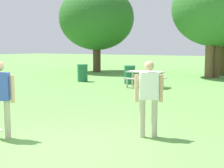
# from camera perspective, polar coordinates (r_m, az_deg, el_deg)

# --- Properties ---
(ground_plane) EXTENTS (120.00, 120.00, 0.00)m
(ground_plane) POSITION_cam_1_polar(r_m,az_deg,el_deg) (6.15, -9.31, -11.48)
(ground_plane) COLOR #609947
(person_thrower) EXTENTS (0.53, 0.39, 1.64)m
(person_thrower) POSITION_cam_1_polar(r_m,az_deg,el_deg) (6.55, 6.80, -1.81)
(person_thrower) COLOR #B7AD93
(person_thrower) RESTS_ON ground
(person_catcher) EXTENTS (0.53, 0.39, 1.64)m
(person_catcher) POSITION_cam_1_polar(r_m,az_deg,el_deg) (6.83, -19.97, -1.83)
(person_catcher) COLOR #B7AD93
(person_catcher) RESTS_ON ground
(picnic_table_near) EXTENTS (1.71, 1.44, 0.77)m
(picnic_table_near) POSITION_cam_1_polar(r_m,az_deg,el_deg) (14.74, 6.15, 1.56)
(picnic_table_near) COLOR beige
(picnic_table_near) RESTS_ON ground
(trash_can_beside_table) EXTENTS (0.59, 0.59, 0.96)m
(trash_can_beside_table) POSITION_cam_1_polar(r_m,az_deg,el_deg) (17.19, -5.47, 2.06)
(trash_can_beside_table) COLOR #1E663D
(trash_can_beside_table) RESTS_ON ground
(trash_can_further_along) EXTENTS (0.59, 0.59, 0.96)m
(trash_can_further_along) POSITION_cam_1_polar(r_m,az_deg,el_deg) (16.05, 3.28, 1.74)
(trash_can_further_along) COLOR #1E663D
(trash_can_further_along) RESTS_ON ground
(tree_tall_left) EXTENTS (5.62, 5.62, 6.45)m
(tree_tall_left) POSITION_cam_1_polar(r_m,az_deg,el_deg) (23.67, -2.87, 12.04)
(tree_tall_left) COLOR #4C3823
(tree_tall_left) RESTS_ON ground
(tree_broad_center) EXTENTS (3.57, 3.57, 5.43)m
(tree_broad_center) POSITION_cam_1_polar(r_m,az_deg,el_deg) (20.10, 17.81, 12.12)
(tree_broad_center) COLOR brown
(tree_broad_center) RESTS_ON ground
(tree_far_right) EXTENTS (5.52, 5.52, 6.63)m
(tree_far_right) POSITION_cam_1_polar(r_m,az_deg,el_deg) (20.52, 18.85, 13.09)
(tree_far_right) COLOR brown
(tree_far_right) RESTS_ON ground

